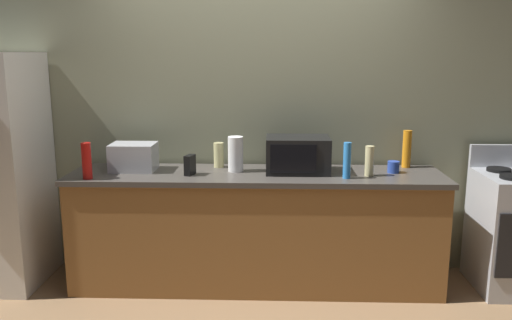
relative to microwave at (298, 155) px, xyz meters
The scene contains 13 objects.
ground_plane 1.17m from the microwave, 125.23° to the right, with size 8.00×8.00×0.00m, color #93704C.
back_wall 0.57m from the microwave, 131.12° to the left, with size 6.40×0.10×2.70m, color gray.
counter_run 0.67m from the microwave, behind, with size 2.84×0.64×0.90m.
microwave is the anchor object (origin of this frame).
toaster_oven 1.27m from the microwave, behind, with size 0.34×0.26×0.21m, color #B7BABF.
paper_towel_roll 0.47m from the microwave, behind, with size 0.12×0.12×0.27m, color white.
cordless_phone 0.82m from the microwave, behind, with size 0.05×0.11×0.15m, color black.
bottle_spray_cleaner 0.40m from the microwave, 29.69° to the right, with size 0.06×0.06×0.26m, color #338CE5.
bottle_dish_soap 0.89m from the microwave, 12.39° to the left, with size 0.07×0.07×0.30m, color orange.
bottle_hand_soap 0.54m from the microwave, 12.38° to the right, with size 0.06×0.06×0.22m, color beige.
bottle_hot_sauce 1.55m from the microwave, 169.66° to the right, with size 0.07×0.07×0.27m, color red.
bottle_vinegar 0.64m from the microwave, 166.83° to the left, with size 0.08×0.08×0.20m, color beige.
mug_blue 0.73m from the microwave, ahead, with size 0.09×0.09×0.09m, color #2D4CB2.
Camera 1 is at (0.13, -3.49, 1.80)m, focal length 36.94 mm.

